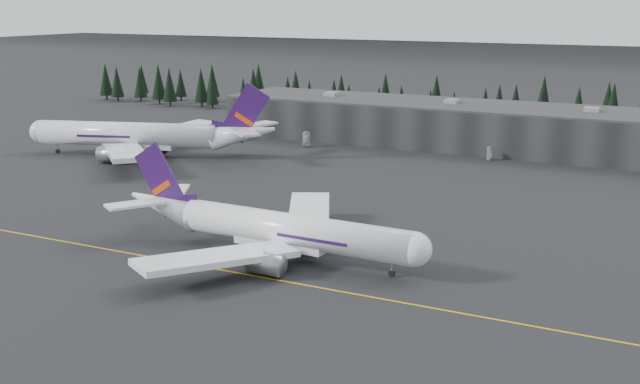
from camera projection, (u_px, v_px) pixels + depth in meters
The scene contains 8 objects.
ground at pixel (263, 273), 128.25m from camera, with size 1400.00×1400.00×0.00m, color black.
taxiline at pixel (256, 276), 126.52m from camera, with size 400.00×0.40×0.02m, color gold.
terminal at pixel (484, 126), 234.79m from camera, with size 160.00×30.00×12.60m.
treeline at pixel (515, 108), 266.48m from camera, with size 360.00×20.00×15.00m, color black.
jet_main at pixel (269, 227), 135.90m from camera, with size 59.79×55.16×17.57m.
jet_parked at pixel (149, 135), 221.67m from camera, with size 69.61×62.78×21.01m.
gse_vehicle_a at pixel (306, 145), 236.87m from camera, with size 2.15×4.67×1.30m, color silver.
gse_vehicle_b at pixel (490, 158), 217.38m from camera, with size 1.56×3.88×1.32m, color silver.
Camera 1 is at (63.87, -103.94, 42.62)m, focal length 45.00 mm.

